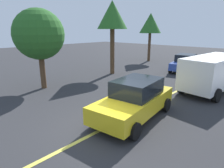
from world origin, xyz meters
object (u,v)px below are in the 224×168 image
white_van (213,71)px  tree_centre_verge (112,16)px  tree_left_verge (39,35)px  car_blue_approaching (185,63)px  car_yellow_far_lane (135,99)px  tree_right_verge (150,24)px

white_van → tree_centre_verge: 8.80m
tree_left_verge → car_blue_approaching: bearing=-21.9°
white_van → car_blue_approaching: bearing=38.6°
car_blue_approaching → tree_left_verge: tree_left_verge is taller
car_yellow_far_lane → tree_right_verge: bearing=30.4°
tree_centre_verge → tree_right_verge: bearing=10.5°
tree_right_verge → tree_centre_verge: bearing=-169.5°
car_yellow_far_lane → tree_right_verge: size_ratio=0.83×
white_van → tree_centre_verge: (-0.55, 8.03, 3.55)m
tree_left_verge → tree_centre_verge: tree_centre_verge is taller
white_van → tree_right_verge: size_ratio=0.95×
car_blue_approaching → tree_right_verge: size_ratio=0.76×
white_van → tree_centre_verge: size_ratio=0.89×
white_van → car_blue_approaching: white_van is taller
car_blue_approaching → tree_centre_verge: bearing=140.5°
white_van → car_yellow_far_lane: size_ratio=1.15×
white_van → tree_centre_verge: bearing=93.9°
tree_left_verge → tree_right_verge: 14.72m
car_blue_approaching → tree_right_verge: 7.55m
car_blue_approaching → tree_right_verge: (3.10, 5.84, 3.64)m
tree_right_verge → car_yellow_far_lane: bearing=-149.6°
white_van → tree_left_verge: 11.05m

